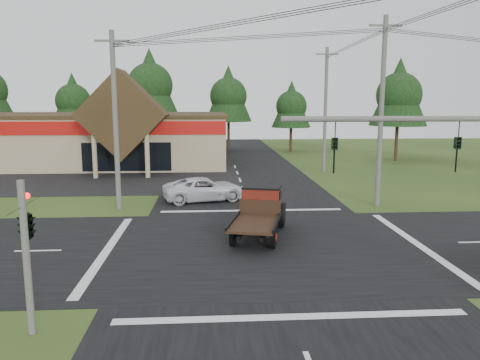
{
  "coord_description": "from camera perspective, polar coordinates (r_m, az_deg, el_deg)",
  "views": [
    {
      "loc": [
        -2.42,
        -20.15,
        6.48
      ],
      "look_at": [
        -0.81,
        5.14,
        2.2
      ],
      "focal_mm": 35.0,
      "sensor_mm": 36.0,
      "label": 1
    }
  ],
  "objects": [
    {
      "name": "traffic_signal_corner",
      "position": [
        14.11,
        -24.7,
        -3.4
      ],
      "size": [
        0.53,
        2.48,
        4.4
      ],
      "color": "#595651",
      "rests_on": "ground"
    },
    {
      "name": "tree_row_c",
      "position": [
        61.66,
        -10.91,
        11.5
      ],
      "size": [
        7.28,
        7.28,
        13.13
      ],
      "color": "#332316",
      "rests_on": "ground"
    },
    {
      "name": "utility_pole_nw",
      "position": [
        28.72,
        -14.95,
        7.09
      ],
      "size": [
        2.0,
        0.3,
        10.5
      ],
      "color": "#595651",
      "rests_on": "ground"
    },
    {
      "name": "road_ns",
      "position": [
        21.3,
        3.09,
        -8.11
      ],
      "size": [
        12.0,
        120.0,
        0.02
      ],
      "primitive_type": "cube",
      "color": "black",
      "rests_on": "ground"
    },
    {
      "name": "tree_row_b",
      "position": [
        64.59,
        -19.69,
        9.24
      ],
      "size": [
        5.6,
        5.6,
        10.1
      ],
      "color": "#332316",
      "rests_on": "ground"
    },
    {
      "name": "tree_row_e",
      "position": [
        61.04,
        6.28,
        9.11
      ],
      "size": [
        5.04,
        5.04,
        9.09
      ],
      "color": "#332316",
      "rests_on": "ground"
    },
    {
      "name": "white_pickup",
      "position": [
        30.89,
        -4.29,
        -1.11
      ],
      "size": [
        5.93,
        3.76,
        1.52
      ],
      "primitive_type": "imported",
      "rotation": [
        0.0,
        0.0,
        1.81
      ],
      "color": "white",
      "rests_on": "ground"
    },
    {
      "name": "tree_row_d",
      "position": [
        62.2,
        -1.42,
        10.41
      ],
      "size": [
        6.16,
        6.16,
        11.11
      ],
      "color": "#332316",
      "rests_on": "ground"
    },
    {
      "name": "road_ew",
      "position": [
        21.3,
        3.09,
        -8.11
      ],
      "size": [
        120.0,
        12.0,
        0.02
      ],
      "primitive_type": "cube",
      "color": "black",
      "rests_on": "ground"
    },
    {
      "name": "utility_pole_n",
      "position": [
        43.42,
        10.37,
        8.46
      ],
      "size": [
        2.0,
        0.3,
        11.2
      ],
      "color": "#595651",
      "rests_on": "ground"
    },
    {
      "name": "ground",
      "position": [
        21.3,
        3.09,
        -8.14
      ],
      "size": [
        120.0,
        120.0,
        0.0
      ],
      "primitive_type": "plane",
      "color": "#2A4719",
      "rests_on": "ground"
    },
    {
      "name": "utility_pole_ne",
      "position": [
        30.02,
        16.85,
        8.06
      ],
      "size": [
        2.0,
        0.3,
        11.5
      ],
      "color": "#595651",
      "rests_on": "ground"
    },
    {
      "name": "tree_side_ne",
      "position": [
        54.15,
        18.82,
        10.04
      ],
      "size": [
        6.16,
        6.16,
        11.11
      ],
      "color": "#332316",
      "rests_on": "ground"
    },
    {
      "name": "cvs_building",
      "position": [
        51.59,
        -18.61,
        4.98
      ],
      "size": [
        30.4,
        18.2,
        9.19
      ],
      "color": "tan",
      "rests_on": "ground"
    },
    {
      "name": "antique_flatbed_truck",
      "position": [
        22.5,
        2.27,
        -4.08
      ],
      "size": [
        3.43,
        5.92,
        2.33
      ],
      "primitive_type": null,
      "rotation": [
        0.0,
        0.0,
        -0.25
      ],
      "color": "#53160B",
      "rests_on": "ground"
    },
    {
      "name": "parking_apron",
      "position": [
        41.33,
        -19.85,
        0.02
      ],
      "size": [
        28.0,
        14.0,
        0.02
      ],
      "primitive_type": "cube",
      "color": "black",
      "rests_on": "ground"
    }
  ]
}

